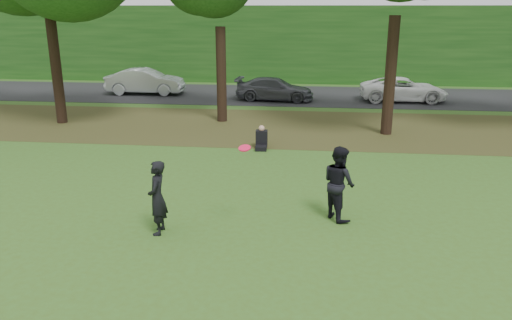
# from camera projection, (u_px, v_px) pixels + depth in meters

# --- Properties ---
(ground) EXTENTS (120.00, 120.00, 0.00)m
(ground) POSITION_uv_depth(u_px,v_px,m) (252.00, 295.00, 8.92)
(ground) COLOR #37551A
(ground) RESTS_ON ground
(leaf_litter) EXTENTS (60.00, 7.00, 0.01)m
(leaf_litter) POSITION_uv_depth(u_px,v_px,m) (288.00, 127.00, 21.26)
(leaf_litter) COLOR #4C331B
(leaf_litter) RESTS_ON ground
(street) EXTENTS (70.00, 7.00, 0.02)m
(street) POSITION_uv_depth(u_px,v_px,m) (295.00, 95.00, 28.86)
(street) COLOR black
(street) RESTS_ON ground
(far_hedge) EXTENTS (70.00, 3.00, 5.00)m
(far_hedge) POSITION_uv_depth(u_px,v_px,m) (299.00, 44.00, 33.82)
(far_hedge) COLOR #184513
(far_hedge) RESTS_ON ground
(player_left) EXTENTS (0.45, 0.65, 1.71)m
(player_left) POSITION_uv_depth(u_px,v_px,m) (157.00, 198.00, 11.12)
(player_left) COLOR black
(player_left) RESTS_ON ground
(player_right) EXTENTS (1.04, 1.11, 1.81)m
(player_right) POSITION_uv_depth(u_px,v_px,m) (339.00, 183.00, 11.91)
(player_right) COLOR black
(player_right) RESTS_ON ground
(parked_cars) EXTENTS (40.84, 3.58, 1.48)m
(parked_cars) POSITION_uv_depth(u_px,v_px,m) (275.00, 86.00, 27.83)
(parked_cars) COLOR black
(parked_cars) RESTS_ON street
(frisbee) EXTENTS (0.32, 0.31, 0.12)m
(frisbee) POSITION_uv_depth(u_px,v_px,m) (245.00, 148.00, 10.86)
(frisbee) COLOR #F41445
(frisbee) RESTS_ON ground
(seated_person) EXTENTS (0.44, 0.75, 0.83)m
(seated_person) POSITION_uv_depth(u_px,v_px,m) (261.00, 140.00, 18.06)
(seated_person) COLOR black
(seated_person) RESTS_ON ground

